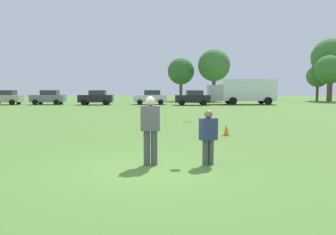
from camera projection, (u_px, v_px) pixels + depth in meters
ground_plane at (148, 168)px, 8.63m from camera, size 171.47×171.47×0.00m
player_thrower at (150, 127)px, 8.86m from camera, size 0.52×0.32×1.83m
player_defender at (208, 134)px, 8.90m from camera, size 0.51×0.41×1.47m
frisbee at (186, 122)px, 8.99m from camera, size 0.27×0.27×0.08m
traffic_cone at (226, 130)px, 14.52m from camera, size 0.32×0.32×0.48m
parked_car_near_left at (5, 97)px, 42.06m from camera, size 4.31×2.43×1.82m
parked_car_mid_left at (48, 97)px, 42.35m from camera, size 4.31×2.43×1.82m
parked_car_center at (96, 97)px, 41.68m from camera, size 4.31×2.43×1.82m
parked_car_mid_right at (151, 97)px, 42.63m from camera, size 4.31×2.43×1.82m
parked_car_near_right at (193, 98)px, 40.69m from camera, size 4.31×2.43×1.82m
box_truck at (243, 91)px, 42.78m from camera, size 8.64×3.37×3.18m
tree_west_maple at (181, 71)px, 53.88m from camera, size 4.27×4.27×6.93m
tree_center_elm at (214, 65)px, 52.66m from camera, size 5.05×5.05×8.21m
tree_east_birch at (329, 70)px, 50.37m from camera, size 4.33×4.33×7.04m
tree_east_oak at (318, 76)px, 54.83m from camera, size 3.61×3.61×5.87m
tree_far_east_pine at (331, 58)px, 53.03m from camera, size 6.15×6.15×9.99m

